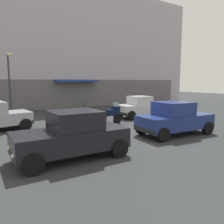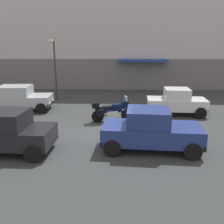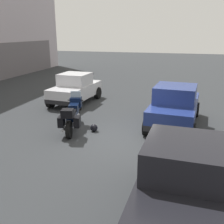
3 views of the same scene
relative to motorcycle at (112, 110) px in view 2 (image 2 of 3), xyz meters
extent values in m
plane|color=#2D3033|center=(-0.27, -1.98, -0.62)|extent=(80.00, 80.00, 0.00)
cube|color=#B2A8B2|center=(-0.27, 11.15, 5.57)|extent=(36.31, 2.40, 12.38)
cube|color=#625C62|center=(-0.27, 9.93, 0.78)|extent=(32.68, 0.12, 2.80)
cube|color=navy|center=(2.37, 9.50, 2.08)|extent=(4.40, 1.10, 0.20)
cylinder|color=black|center=(0.83, 0.20, -0.30)|extent=(0.65, 0.29, 0.64)
cylinder|color=black|center=(-0.74, -0.18, -0.30)|extent=(0.65, 0.29, 0.64)
cylinder|color=#B7B7BC|center=(0.81, 0.19, 0.13)|extent=(0.33, 0.15, 0.68)
cube|color=#B7B7BC|center=(0.01, 0.00, -0.20)|extent=(0.68, 0.53, 0.36)
cube|color=black|center=(0.01, 0.00, 0.04)|extent=(1.13, 0.53, 0.28)
cube|color=black|center=(0.30, 0.07, 0.22)|extent=(0.59, 0.45, 0.24)
cube|color=black|center=(-0.19, -0.05, 0.18)|extent=(0.61, 0.42, 0.12)
cube|color=black|center=(0.72, 0.17, 0.30)|extent=(0.45, 0.51, 0.40)
cube|color=#8C9EAD|center=(0.75, 0.18, 0.60)|extent=(0.17, 0.41, 0.28)
sphere|color=#EAEACC|center=(0.89, 0.21, 0.30)|extent=(0.14, 0.14, 0.14)
cylinder|color=black|center=(0.64, 0.15, 0.40)|extent=(0.18, 0.61, 0.04)
cylinder|color=#B7B7BC|center=(-0.62, 0.05, -0.32)|extent=(0.56, 0.22, 0.09)
cube|color=black|center=(-0.69, 0.12, -0.04)|extent=(0.44, 0.29, 0.36)
cube|color=black|center=(-0.56, -0.43, -0.04)|extent=(0.44, 0.29, 0.36)
cube|color=black|center=(-0.84, -0.21, 0.33)|extent=(0.44, 0.47, 0.28)
cylinder|color=black|center=(-0.18, 0.14, -0.47)|extent=(0.05, 0.13, 0.29)
sphere|color=black|center=(0.12, -0.79, -0.48)|extent=(0.28, 0.28, 0.28)
cube|color=navy|center=(1.70, -3.64, 0.04)|extent=(3.90, 1.89, 0.68)
cube|color=navy|center=(1.55, -3.63, 0.70)|extent=(1.70, 1.61, 0.64)
cube|color=#8C9EAD|center=(2.29, -3.68, 0.70)|extent=(0.15, 1.39, 0.54)
cube|color=#8C9EAD|center=(0.80, -3.58, 0.70)|extent=(0.15, 1.39, 0.51)
cube|color=black|center=(3.54, -3.76, -0.20)|extent=(0.23, 1.64, 0.20)
cube|color=black|center=(-0.15, -3.51, -0.20)|extent=(0.23, 1.64, 0.20)
cylinder|color=black|center=(3.20, -2.96, -0.30)|extent=(0.65, 0.26, 0.64)
cylinder|color=black|center=(3.09, -4.51, -0.30)|extent=(0.65, 0.26, 0.64)
cylinder|color=black|center=(0.30, -2.76, -0.30)|extent=(0.65, 0.26, 0.64)
cylinder|color=black|center=(0.20, -4.32, -0.30)|extent=(0.65, 0.26, 0.64)
sphere|color=silver|center=(3.62, -3.32, -0.08)|extent=(0.14, 0.14, 0.14)
sphere|color=silver|center=(3.56, -4.22, -0.08)|extent=(0.14, 0.14, 0.14)
cube|color=#9EA3AD|center=(-6.18, 2.15, 0.02)|extent=(4.63, 2.11, 0.64)
cube|color=#9EA3AD|center=(-6.13, 2.15, 0.64)|extent=(2.02, 1.77, 0.60)
cube|color=#8C9EAD|center=(-5.23, 2.22, 0.64)|extent=(0.18, 1.50, 0.51)
cube|color=#8C9EAD|center=(-7.02, 2.08, 0.64)|extent=(0.18, 1.50, 0.48)
cube|color=black|center=(-3.98, 2.32, -0.20)|extent=(0.26, 1.76, 0.20)
cylinder|color=black|center=(-4.45, 3.13, -0.30)|extent=(0.66, 0.27, 0.64)
cylinder|color=black|center=(-4.31, 1.45, -0.30)|extent=(0.66, 0.27, 0.64)
sphere|color=silver|center=(-3.97, 2.81, -0.08)|extent=(0.14, 0.14, 0.14)
sphere|color=silver|center=(-3.89, 1.84, -0.08)|extent=(0.14, 0.14, 0.14)
cube|color=silver|center=(3.77, 1.56, 0.02)|extent=(3.48, 1.74, 0.64)
cube|color=silver|center=(3.77, 1.56, 0.64)|extent=(1.48, 1.51, 0.60)
cube|color=#8C9EAD|center=(4.41, 1.53, 0.64)|extent=(0.13, 1.33, 0.51)
cube|color=#8C9EAD|center=(3.12, 1.60, 0.64)|extent=(0.13, 1.33, 0.48)
cube|color=black|center=(5.41, 1.47, -0.20)|extent=(0.21, 1.56, 0.20)
cube|color=black|center=(2.12, 1.66, -0.20)|extent=(0.21, 1.56, 0.20)
cylinder|color=black|center=(5.05, 2.23, -0.30)|extent=(0.65, 0.25, 0.64)
cylinder|color=black|center=(4.97, 0.76, -0.30)|extent=(0.65, 0.25, 0.64)
cylinder|color=black|center=(2.56, 2.37, -0.30)|extent=(0.65, 0.25, 0.64)
cylinder|color=black|center=(2.48, 0.89, -0.30)|extent=(0.65, 0.25, 0.64)
sphere|color=silver|center=(5.49, 1.90, -0.08)|extent=(0.14, 0.14, 0.14)
sphere|color=silver|center=(5.44, 1.04, -0.08)|extent=(0.14, 0.14, 0.14)
cube|color=black|center=(-3.98, -4.10, 0.04)|extent=(3.84, 1.73, 0.68)
cube|color=black|center=(-3.83, -4.11, 0.70)|extent=(1.64, 1.55, 0.64)
cube|color=#8C9EAD|center=(-3.08, -4.13, 0.70)|extent=(0.09, 1.40, 0.51)
cube|color=black|center=(-2.13, -4.15, -0.20)|extent=(0.16, 1.64, 0.20)
cylinder|color=black|center=(-2.55, -4.92, -0.30)|extent=(0.65, 0.24, 0.64)
cylinder|color=black|center=(-2.51, -3.36, -0.30)|extent=(0.65, 0.24, 0.64)
cylinder|color=#2D2D33|center=(-4.39, 5.46, 1.63)|extent=(0.12, 0.12, 4.50)
cylinder|color=#2D2D33|center=(-4.39, 5.11, 3.78)|extent=(0.08, 0.70, 0.08)
cube|color=beige|center=(-4.39, 4.76, 3.73)|extent=(0.28, 0.36, 0.16)
cylinder|color=#333338|center=(1.00, 5.00, -0.19)|extent=(0.16, 0.16, 0.86)
sphere|color=#333338|center=(1.00, 5.00, 0.24)|extent=(0.16, 0.16, 0.16)
camera|label=1|loc=(-6.87, -11.14, 2.01)|focal=36.09mm
camera|label=2|loc=(0.51, -12.74, 3.36)|focal=39.49mm
camera|label=3|loc=(-8.49, -4.02, 2.97)|focal=41.66mm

